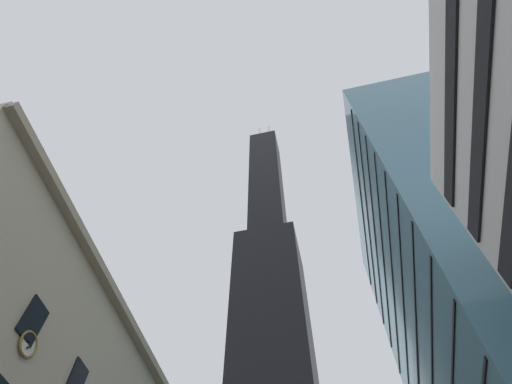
# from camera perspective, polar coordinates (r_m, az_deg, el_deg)

# --- Properties ---
(dark_skyscraper) EXTENTS (29.29, 29.29, 227.57)m
(dark_skyscraper) POSITION_cam_1_polar(r_m,az_deg,el_deg) (115.88, 2.50, -23.35)
(dark_skyscraper) COLOR black
(dark_skyscraper) RESTS_ON ground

